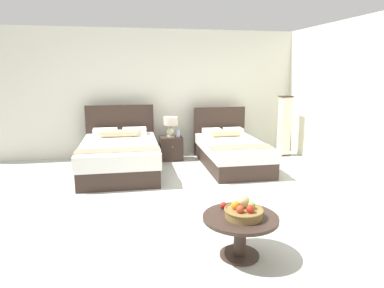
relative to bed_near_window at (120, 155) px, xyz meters
name	(u,v)px	position (x,y,z in m)	size (l,w,h in m)	color
ground_plane	(196,202)	(1.09, -1.78, -0.33)	(9.53, 9.80, 0.02)	beige
wall_back	(168,93)	(1.09, 1.32, 1.06)	(9.53, 0.12, 2.77)	white
wall_side_right	(366,101)	(4.06, -1.38, 1.06)	(0.12, 5.40, 2.77)	white
bed_near_window	(120,155)	(0.00, 0.00, 0.00)	(1.44, 2.16, 1.17)	#382821
bed_near_corner	(231,152)	(2.19, 0.01, -0.04)	(1.19, 2.13, 1.08)	#382821
nightstand	(171,148)	(1.07, 0.72, -0.08)	(0.47, 0.42, 0.50)	#382821
table_lamp	(171,124)	(1.07, 0.74, 0.44)	(0.30, 0.30, 0.43)	beige
vase	(178,133)	(1.21, 0.68, 0.26)	(0.10, 0.10, 0.17)	#AEB6D0
coffee_table	(240,227)	(1.22, -3.35, 0.00)	(0.77, 0.77, 0.44)	#382821
fruit_bowl	(244,210)	(1.24, -3.37, 0.19)	(0.40, 0.40, 0.22)	olive
loose_apple	(224,205)	(1.10, -3.12, 0.15)	(0.07, 0.07, 0.07)	red
floor_lamp_corner	(284,126)	(3.61, 0.61, 0.34)	(0.26, 0.26, 1.34)	#37221C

